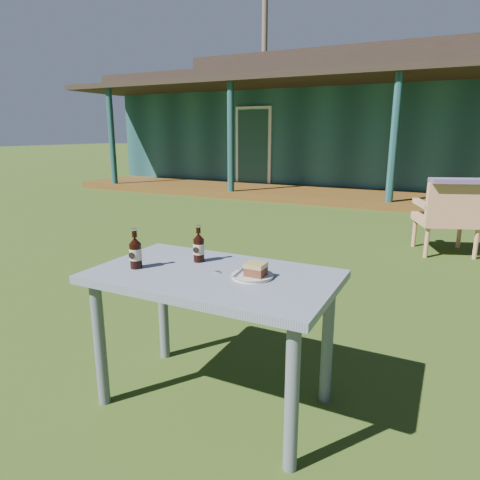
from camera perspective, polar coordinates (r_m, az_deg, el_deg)
The scene contains 12 objects.
ground at distance 3.75m, azimuth 8.95°, elevation -7.81°, with size 80.00×80.00×0.00m, color #334916.
pavilion at distance 12.77m, azimuth 22.60°, elevation 14.09°, with size 15.80×8.30×3.45m.
tree_left at distance 23.03m, azimuth 3.28°, elevation 23.80°, with size 0.28×0.28×10.50m, color brown.
cafe_table at distance 2.15m, azimuth -3.58°, elevation -6.96°, with size 1.20×0.70×0.72m.
plate at distance 2.05m, azimuth 1.65°, elevation -4.75°, with size 0.20×0.20×0.01m.
cake_slice at distance 2.03m, azimuth 2.12°, elevation -3.88°, with size 0.09×0.09×0.06m.
fork at distance 2.07m, azimuth -0.10°, elevation -4.37°, with size 0.01×0.14×0.00m, color silver.
cola_bottle_near at distance 2.29m, azimuth -5.52°, elevation -0.96°, with size 0.06×0.06×0.20m.
cola_bottle_far at distance 2.23m, azimuth -13.76°, elevation -1.61°, with size 0.06×0.06×0.21m.
bottle_cap at distance 2.11m, azimuth -2.97°, elevation -4.31°, with size 0.03×0.03×0.01m, color silver.
armchair_left at distance 5.47m, azimuth 26.12°, elevation 3.13°, with size 0.80×0.77×0.86m.
floral_throw at distance 5.26m, azimuth 27.21°, elevation 7.03°, with size 0.60×0.21×0.05m, color slate.
Camera 1 is at (1.01, -3.33, 1.39)m, focal length 32.00 mm.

